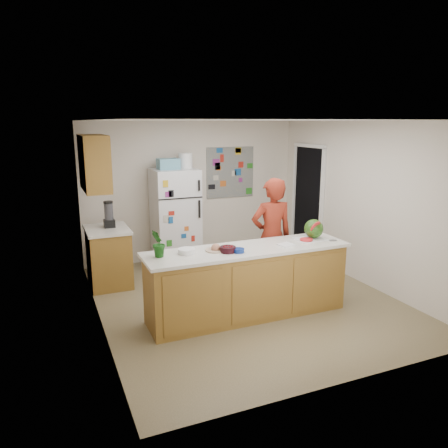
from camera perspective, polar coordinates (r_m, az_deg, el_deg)
name	(u,v)px	position (r m, az deg, el deg)	size (l,w,h in m)	color
floor	(245,299)	(6.37, 2.71, -9.81)	(4.00, 4.50, 0.02)	brown
wall_back	(192,190)	(8.06, -4.15, 4.39)	(4.00, 0.02, 2.50)	beige
wall_left	(94,227)	(5.45, -16.58, -0.40)	(0.02, 4.50, 2.50)	beige
wall_right	(363,203)	(7.09, 17.67, 2.58)	(0.02, 4.50, 2.50)	beige
ceiling	(247,119)	(5.87, 2.98, 13.48)	(4.00, 4.50, 0.02)	white
doorway	(308,203)	(8.25, 10.94, 2.77)	(0.03, 0.85, 2.04)	black
peninsula_base	(248,283)	(5.71, 3.11, -7.76)	(2.60, 0.62, 0.88)	brown
peninsula_top	(248,249)	(5.56, 3.16, -3.33)	(2.68, 0.70, 0.04)	silver
side_counter_base	(109,258)	(7.00, -14.83, -4.29)	(0.60, 0.80, 0.86)	brown
side_counter_top	(107,230)	(6.88, -15.05, -0.71)	(0.64, 0.84, 0.04)	silver
upper_cabinets	(94,163)	(6.65, -16.63, 7.66)	(0.35, 1.00, 0.80)	brown
refrigerator	(175,218)	(7.64, -6.37, 0.81)	(0.75, 0.70, 1.70)	silver
fridge_top_bin	(168,164)	(7.47, -7.30, 7.80)	(0.35, 0.28, 0.18)	#5999B2
photo_collage	(230,172)	(8.27, 0.83, 6.75)	(0.95, 0.01, 0.95)	slate
person	(272,237)	(6.33, 6.24, -1.71)	(0.63, 0.41, 1.72)	maroon
blender_appliance	(109,215)	(6.89, -14.81, 1.13)	(0.13, 0.13, 0.38)	black
cutting_board	(310,239)	(6.04, 11.22, -1.95)	(0.40, 0.30, 0.01)	white
watermelon	(314,229)	(6.06, 11.64, -0.61)	(0.26, 0.26, 0.26)	#17530C
watermelon_slice	(306,240)	(5.95, 10.69, -2.01)	(0.17, 0.17, 0.02)	red
cherry_bowl	(228,249)	(5.36, 0.51, -3.33)	(0.20, 0.20, 0.07)	black
white_bowl	(187,251)	(5.33, -4.90, -3.54)	(0.21, 0.21, 0.06)	silver
cobalt_bowl	(239,250)	(5.35, 1.93, -3.48)	(0.14, 0.14, 0.05)	navy
plate	(216,250)	(5.43, -1.07, -3.42)	(0.26, 0.26, 0.02)	beige
paper_towel	(286,245)	(5.70, 8.10, -2.71)	(0.18, 0.16, 0.02)	white
keys	(333,240)	(6.05, 14.03, -2.09)	(0.10, 0.04, 0.01)	slate
potted_plant	(159,244)	(5.17, -8.53, -2.55)	(0.19, 0.15, 0.34)	#123E0F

